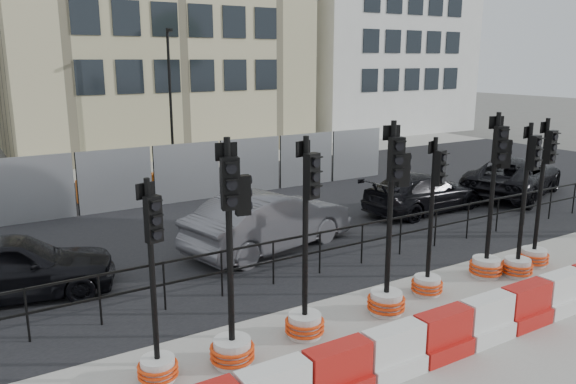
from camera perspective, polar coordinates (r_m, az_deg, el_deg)
ground at (r=12.61m, az=10.92°, el=-8.87°), size 120.00×120.00×0.00m
sidewalk_near at (r=10.81m, az=21.99°, el=-13.50°), size 40.00×6.00×0.02m
road at (r=18.09m, az=-4.16°, el=-1.77°), size 40.00×14.00×0.03m
sidewalk_far at (r=26.22m, az=-13.32°, el=2.62°), size 40.00×4.00×0.02m
building_white at (r=39.59m, az=8.09°, el=17.95°), size 12.00×9.06×16.00m
kerb_railing at (r=13.23m, az=7.55°, el=-4.52°), size 18.00×0.04×1.00m
heras_fencing at (r=20.13m, az=-9.01°, el=1.69°), size 14.33×1.72×2.00m
lamp_post_far at (r=25.04m, az=-11.86°, el=9.63°), size 0.12×0.56×6.00m
barrier_row at (r=10.77m, az=21.29°, el=-11.45°), size 12.55×0.50×0.80m
traffic_signal_a at (r=8.79m, az=-13.19°, el=-14.63°), size 0.61×0.61×3.12m
traffic_signal_b at (r=8.93m, az=-5.68°, el=-12.28°), size 0.71×0.71×3.62m
traffic_signal_c at (r=9.78m, az=1.79°, el=-10.73°), size 0.69×0.69×3.52m
traffic_signal_d at (r=10.72m, az=10.17°, el=-7.86°), size 0.72×0.72×3.67m
traffic_signal_e at (r=11.81m, az=14.12°, el=-7.10°), size 0.64×0.64×3.26m
traffic_signal_f at (r=13.07m, az=19.75°, el=-4.59°), size 0.72×0.72×3.65m
traffic_signal_g at (r=13.39m, az=22.49°, el=-5.12°), size 0.68×0.68×3.43m
traffic_signal_h at (r=14.22m, az=23.91°, el=-4.20°), size 0.68×0.68×3.45m
car_a at (r=12.57m, az=-26.35°, el=-6.84°), size 3.20×4.62×1.35m
car_b at (r=14.15m, az=-1.88°, el=-2.93°), size 3.65×5.30×1.51m
car_c at (r=18.17m, az=13.57°, el=-0.08°), size 2.30×4.51×1.24m
car_d at (r=21.34m, az=21.93°, el=1.49°), size 5.57×6.50×1.39m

